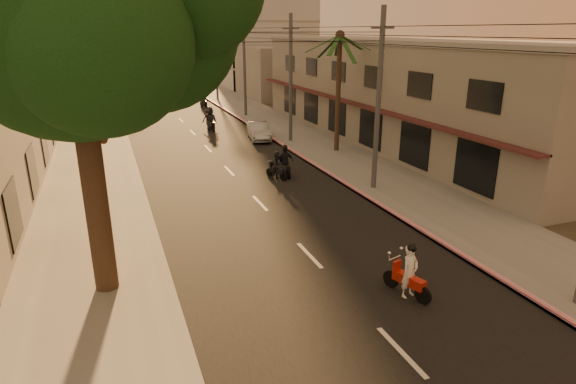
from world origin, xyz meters
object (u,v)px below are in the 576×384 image
object	(u,v)px
scooter_mid_a	(277,166)
scooter_mid_b	(285,162)
parked_car	(259,131)
palm_tree	(340,42)
scooter_far_b	(209,119)
scooter_far_a	(211,120)
scooter_far_c	(204,100)
broadleaf_tree	(86,7)
scooter_red	(409,273)

from	to	relation	value
scooter_mid_a	scooter_mid_b	xyz separation A→B (m)	(0.59, 0.39, 0.08)
parked_car	palm_tree	bearing A→B (deg)	-46.98
scooter_mid_a	scooter_mid_b	distance (m)	0.71
parked_car	scooter_far_b	bearing A→B (deg)	125.11
scooter_mid_b	scooter_far_a	bearing A→B (deg)	95.46
scooter_mid_a	scooter_far_b	distance (m)	15.50
scooter_mid_b	scooter_far_c	distance (m)	27.29
broadleaf_tree	scooter_mid_b	distance (m)	15.50
scooter_mid_b	scooter_far_a	size ratio (longest dim) A/B	0.93
scooter_mid_a	scooter_far_b	xyz separation A→B (m)	(-0.53, 15.49, 0.12)
scooter_red	scooter_mid_b	xyz separation A→B (m)	(0.97, 13.56, 0.01)
scooter_red	scooter_mid_a	xyz separation A→B (m)	(0.38, 13.17, -0.07)
palm_tree	scooter_far_c	size ratio (longest dim) A/B	4.63
scooter_red	scooter_mid_a	world-z (taller)	scooter_red
scooter_mid_b	scooter_far_c	size ratio (longest dim) A/B	1.05
scooter_far_b	parked_car	xyz separation A→B (m)	(2.64, -5.39, -0.20)
scooter_far_c	scooter_mid_b	bearing A→B (deg)	-103.50
broadleaf_tree	scooter_far_a	xyz separation A→B (m)	(8.19, 24.09, -7.60)
scooter_far_a	parked_car	xyz separation A→B (m)	(2.65, -4.66, -0.23)
broadleaf_tree	palm_tree	distance (m)	20.18
scooter_mid_b	scooter_mid_a	bearing A→B (deg)	-145.47
broadleaf_tree	parked_car	distance (m)	23.59
broadleaf_tree	parked_car	bearing A→B (deg)	60.84
scooter_far_a	parked_car	bearing A→B (deg)	-64.76
broadleaf_tree	scooter_red	size ratio (longest dim) A/B	6.69
scooter_mid_a	parked_car	bearing A→B (deg)	54.75
broadleaf_tree	scooter_far_b	size ratio (longest dim) A/B	6.33
broadleaf_tree	scooter_far_b	world-z (taller)	broadleaf_tree
broadleaf_tree	palm_tree	bearing A→B (deg)	43.48
scooter_red	scooter_far_b	xyz separation A→B (m)	(-0.15, 28.66, 0.05)
scooter_mid_a	scooter_far_b	bearing A→B (deg)	68.54
palm_tree	scooter_far_c	xyz separation A→B (m)	(-4.43, 23.16, -6.35)
scooter_mid_b	scooter_far_c	bearing A→B (deg)	89.15
scooter_far_a	scooter_far_b	world-z (taller)	scooter_far_a
palm_tree	scooter_far_b	bearing A→B (deg)	120.29
broadleaf_tree	scooter_mid_b	bearing A→B (deg)	46.23
scooter_mid_b	scooter_far_a	xyz separation A→B (m)	(-1.13, 14.36, 0.07)
scooter_mid_a	parked_car	size ratio (longest dim) A/B	0.39
scooter_far_a	scooter_mid_a	bearing A→B (deg)	-92.32
broadleaf_tree	scooter_mid_a	xyz separation A→B (m)	(8.73, 9.34, -7.74)
palm_tree	scooter_far_c	world-z (taller)	palm_tree
scooter_mid_b	scooter_far_c	xyz separation A→B (m)	(0.86, 27.28, -0.02)
palm_tree	scooter_mid_a	distance (m)	9.80
scooter_far_c	scooter_red	bearing A→B (deg)	-104.26
scooter_mid_a	scooter_far_c	size ratio (longest dim) A/B	0.90
scooter_mid_a	scooter_far_a	world-z (taller)	scooter_far_a
broadleaf_tree	scooter_far_a	distance (m)	26.56
broadleaf_tree	scooter_far_c	bearing A→B (deg)	74.61
broadleaf_tree	scooter_far_c	size ratio (longest dim) A/B	6.83
broadleaf_tree	scooter_far_c	xyz separation A→B (m)	(10.19, 37.01, -7.68)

